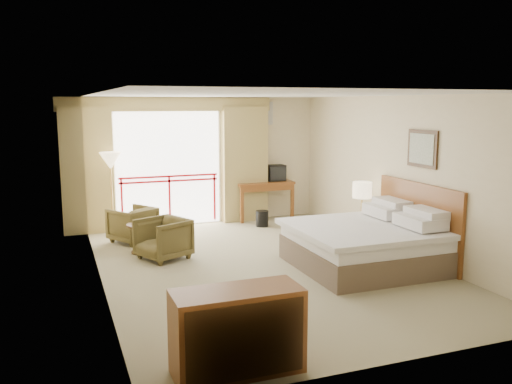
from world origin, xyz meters
name	(u,v)px	position (x,y,z in m)	size (l,w,h in m)	color
floor	(264,266)	(0.00, 0.00, 0.00)	(7.00, 7.00, 0.00)	gray
ceiling	(265,95)	(0.00, 0.00, 2.70)	(7.00, 7.00, 0.00)	white
wall_back	(205,161)	(0.00, 3.50, 1.35)	(5.00, 5.00, 0.00)	beige
wall_front	(398,232)	(0.00, -3.50, 1.35)	(5.00, 5.00, 0.00)	beige
wall_left	(98,192)	(-2.50, 0.00, 1.35)	(7.00, 7.00, 0.00)	beige
wall_right	(400,175)	(2.50, 0.00, 1.35)	(7.00, 7.00, 0.00)	beige
balcony_door	(169,169)	(-0.80, 3.48, 1.20)	(2.40, 2.40, 0.00)	white
balcony_railing	(169,187)	(-0.80, 3.46, 0.81)	(2.09, 0.03, 1.02)	#B70F19
curtain_left	(87,171)	(-2.45, 3.35, 1.25)	(1.00, 0.26, 2.50)	olive
curtain_right	(245,164)	(0.85, 3.35, 1.25)	(1.00, 0.26, 2.50)	olive
valance	(168,104)	(-0.80, 3.38, 2.55)	(4.40, 0.22, 0.28)	olive
hvac_vent	(262,113)	(1.30, 3.47, 2.35)	(0.50, 0.04, 0.50)	silver
bed	(366,244)	(1.50, -0.60, 0.38)	(2.13, 2.06, 0.97)	brown
headboard	(418,222)	(2.46, -0.60, 0.65)	(0.06, 2.10, 1.30)	brown
framed_art	(422,149)	(2.47, -0.60, 1.85)	(0.04, 0.72, 0.60)	black
nightstand	(362,231)	(2.15, 0.57, 0.26)	(0.37, 0.44, 0.53)	brown
table_lamp	(362,191)	(2.15, 0.62, 1.01)	(0.35, 0.35, 0.61)	tan
phone	(365,217)	(2.10, 0.42, 0.56)	(0.16, 0.13, 0.07)	black
desk	(262,189)	(1.29, 3.43, 0.66)	(1.30, 0.63, 0.85)	brown
tv	(276,173)	(1.59, 3.36, 1.03)	(0.40, 0.32, 0.36)	black
coffee_maker	(248,176)	(0.94, 3.37, 0.98)	(0.12, 0.12, 0.26)	black
cup	(256,180)	(1.09, 3.32, 0.89)	(0.06, 0.06, 0.09)	white
wastebasket	(262,219)	(0.99, 2.66, 0.17)	(0.27, 0.27, 0.33)	black
armchair_far	(133,242)	(-1.75, 2.31, 0.00)	(0.71, 0.73, 0.66)	#453A1C
armchair_near	(164,259)	(-1.43, 0.98, 0.00)	(0.73, 0.76, 0.69)	#453A1C
side_table	(140,233)	(-1.73, 1.48, 0.35)	(0.46, 0.46, 0.51)	black
book	(140,224)	(-1.73, 1.48, 0.51)	(0.16, 0.21, 0.02)	white
floor_lamp	(111,164)	(-2.03, 2.99, 1.41)	(0.42, 0.42, 1.64)	tan
dresser	(237,331)	(-1.51, -3.12, 0.41)	(1.24, 0.53, 0.83)	brown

